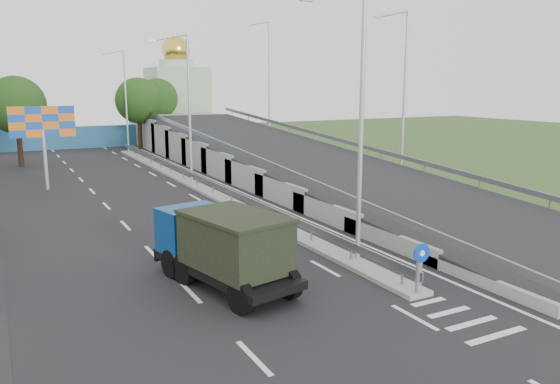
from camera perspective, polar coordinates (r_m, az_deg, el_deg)
ground at (r=17.38m, az=19.12°, el=-12.81°), size 160.00×160.00×0.00m
road_surface at (r=32.65m, az=-11.31°, el=-1.20°), size 26.00×90.00×0.04m
median at (r=37.26m, az=-8.66°, el=0.57°), size 1.00×44.00×0.20m
overpass_ramp at (r=40.04m, az=1.48°, el=3.82°), size 10.00×50.00×3.50m
median_guardrail at (r=37.15m, az=-8.69°, el=1.55°), size 0.09×44.00×0.71m
sign_bollard at (r=18.44m, az=14.39°, el=-7.68°), size 0.64×0.23×1.67m
lamp_post_near at (r=20.55m, az=8.08°, el=8.07°), size 2.74×0.18×10.08m
lamp_post_mid at (r=38.58m, az=-9.74°, el=9.43°), size 2.74×0.18×10.08m
lamp_post_far at (r=57.92m, az=-16.01°, el=9.70°), size 2.74×0.18×10.08m
blue_wall at (r=63.41m, az=-20.56°, el=5.34°), size 30.00×0.50×2.40m
church at (r=73.98m, az=-10.67°, el=9.78°), size 7.00×7.00×13.80m
billboard at (r=38.86m, az=-23.56°, el=6.28°), size 4.00×0.24×5.50m
tree_left_mid at (r=50.72m, az=-25.86°, el=8.16°), size 4.80×4.80×7.60m
tree_median_far at (r=60.30m, az=-14.60°, el=9.22°), size 4.80×4.80×7.60m
tree_ramp_far at (r=68.07m, az=-12.66°, el=9.49°), size 4.80×4.80×7.60m
dump_truck at (r=18.91m, az=-6.05°, el=-5.46°), size 3.47×6.43×2.69m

